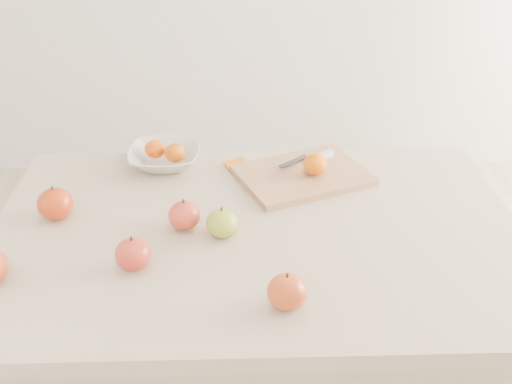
{
  "coord_description": "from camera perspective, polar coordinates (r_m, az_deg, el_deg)",
  "views": [
    {
      "loc": [
        -0.04,
        -1.21,
        1.55
      ],
      "look_at": [
        0.0,
        0.05,
        0.82
      ],
      "focal_mm": 45.0,
      "sensor_mm": 36.0,
      "label": 1
    }
  ],
  "objects": [
    {
      "name": "table",
      "position": [
        1.51,
        0.06,
        -6.53
      ],
      "size": [
        1.2,
        0.8,
        0.75
      ],
      "color": "#C1AC92",
      "rests_on": "ground"
    },
    {
      "name": "cutting_board",
      "position": [
        1.66,
        4.16,
        1.5
      ],
      "size": [
        0.38,
        0.33,
        0.02
      ],
      "primitive_type": "cube",
      "rotation": [
        0.0,
        0.0,
        0.39
      ],
      "color": "#AA7B55",
      "rests_on": "table"
    },
    {
      "name": "board_tangerine",
      "position": [
        1.63,
        5.29,
        2.46
      ],
      "size": [
        0.06,
        0.06,
        0.05
      ],
      "primitive_type": "ellipsoid",
      "color": "#D55B07",
      "rests_on": "cutting_board"
    },
    {
      "name": "fruit_bowl",
      "position": [
        1.73,
        -8.14,
        3.08
      ],
      "size": [
        0.19,
        0.19,
        0.05
      ],
      "primitive_type": "imported",
      "color": "silver",
      "rests_on": "table"
    },
    {
      "name": "bowl_tangerine_near",
      "position": [
        1.73,
        -8.98,
        3.8
      ],
      "size": [
        0.06,
        0.06,
        0.05
      ],
      "primitive_type": "ellipsoid",
      "color": "#E94E08",
      "rests_on": "fruit_bowl"
    },
    {
      "name": "bowl_tangerine_far",
      "position": [
        1.7,
        -7.24,
        3.48
      ],
      "size": [
        0.06,
        0.06,
        0.05
      ],
      "primitive_type": "ellipsoid",
      "color": "#D05507",
      "rests_on": "fruit_bowl"
    },
    {
      "name": "orange_peel_a",
      "position": [
        1.71,
        -1.71,
        2.33
      ],
      "size": [
        0.07,
        0.07,
        0.01
      ],
      "primitive_type": "cube",
      "rotation": [
        0.21,
        0.0,
        0.52
      ],
      "color": "#CF620E",
      "rests_on": "table"
    },
    {
      "name": "orange_peel_b",
      "position": [
        1.71,
        -0.02,
        2.32
      ],
      "size": [
        0.06,
        0.05,
        0.01
      ],
      "primitive_type": "cube",
      "rotation": [
        -0.14,
        0.0,
        -0.55
      ],
      "color": "#E25410",
      "rests_on": "table"
    },
    {
      "name": "paring_knife",
      "position": [
        1.72,
        5.51,
        3.11
      ],
      "size": [
        0.16,
        0.1,
        0.01
      ],
      "color": "white",
      "rests_on": "cutting_board"
    },
    {
      "name": "apple_green",
      "position": [
        1.42,
        -3.04,
        -2.79
      ],
      "size": [
        0.07,
        0.07,
        0.06
      ],
      "primitive_type": "ellipsoid",
      "color": "#618B18",
      "rests_on": "table"
    },
    {
      "name": "apple_red_c",
      "position": [
        1.34,
        -10.87,
        -5.44
      ],
      "size": [
        0.08,
        0.08,
        0.07
      ],
      "primitive_type": "ellipsoid",
      "color": "maroon",
      "rests_on": "table"
    },
    {
      "name": "apple_red_e",
      "position": [
        1.22,
        2.76,
        -8.84
      ],
      "size": [
        0.08,
        0.08,
        0.07
      ],
      "primitive_type": "ellipsoid",
      "color": "maroon",
      "rests_on": "table"
    },
    {
      "name": "apple_red_a",
      "position": [
        1.55,
        -17.42,
        -1.0
      ],
      "size": [
        0.08,
        0.08,
        0.07
      ],
      "primitive_type": "ellipsoid",
      "color": "maroon",
      "rests_on": "table"
    },
    {
      "name": "apple_red_b",
      "position": [
        1.45,
        -6.39,
        -2.07
      ],
      "size": [
        0.07,
        0.07,
        0.07
      ],
      "primitive_type": "ellipsoid",
      "color": "maroon",
      "rests_on": "table"
    }
  ]
}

